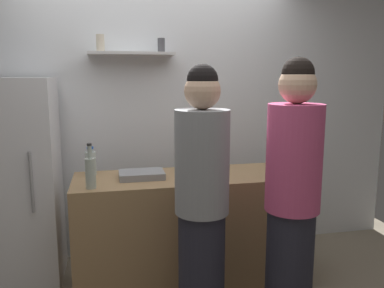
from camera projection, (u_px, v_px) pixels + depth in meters
back_wall_assembly at (153, 115)px, 3.64m from camera, size 4.80×0.32×2.60m
refrigerator at (16, 183)px, 3.10m from camera, size 0.65×0.62×1.65m
counter at (192, 229)px, 3.15m from camera, size 1.82×0.61×0.89m
baking_pan at (142, 175)px, 3.00m from camera, size 0.34×0.24×0.05m
utensil_holder at (183, 166)px, 3.12m from camera, size 0.11×0.11×0.22m
wine_bottle_amber_glass at (287, 165)px, 2.96m from camera, size 0.08×0.08×0.30m
wine_bottle_green_glass at (291, 159)px, 3.16m from camera, size 0.07×0.07×0.28m
wine_bottle_pale_glass at (90, 172)px, 2.71m from camera, size 0.07×0.07×0.32m
wine_bottle_dark_glass at (213, 161)px, 3.04m from camera, size 0.06×0.06×0.30m
water_bottle_plastic at (91, 162)px, 3.08m from camera, size 0.08×0.08×0.23m
person_grey_hoodie at (202, 205)px, 2.46m from camera, size 0.34×0.34×1.74m
person_pink_top at (292, 202)px, 2.45m from camera, size 0.34×0.34×1.78m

